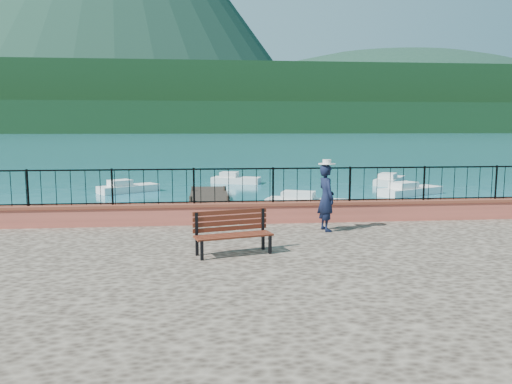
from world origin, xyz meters
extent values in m
plane|color=#19596B|center=(0.00, 0.00, 0.00)|extent=(2000.00, 2000.00, 0.00)
cube|color=#C75A47|center=(0.00, 3.70, 1.49)|extent=(28.00, 0.46, 0.58)
cube|color=black|center=(0.00, 3.70, 2.25)|extent=(27.00, 0.05, 0.95)
cube|color=#2D231C|center=(-2.00, 12.00, 0.15)|extent=(2.00, 16.00, 0.30)
cube|color=black|center=(0.00, 300.00, 9.00)|extent=(900.00, 60.00, 18.00)
cube|color=black|center=(0.00, 360.00, 22.00)|extent=(900.00, 120.00, 44.00)
ellipsoid|color=#142D23|center=(220.00, 560.00, 0.00)|extent=(448.00, 384.00, 180.00)
cube|color=black|center=(-1.61, 0.24, 1.41)|extent=(1.72, 0.91, 0.41)
cube|color=#632916|center=(-1.67, 0.49, 1.86)|extent=(1.61, 0.50, 0.50)
imported|color=black|center=(0.92, 2.46, 2.07)|extent=(0.52, 0.69, 1.73)
cylinder|color=silver|center=(0.92, 2.46, 2.99)|extent=(0.44, 0.44, 0.12)
cube|color=white|center=(-4.07, 9.14, 0.40)|extent=(4.22, 1.89, 0.80)
cube|color=silver|center=(2.89, 13.28, 0.40)|extent=(4.50, 2.88, 0.80)
cube|color=silver|center=(9.54, 17.27, 0.40)|extent=(4.26, 3.05, 0.80)
cube|color=silver|center=(-6.76, 20.10, 0.40)|extent=(3.63, 3.01, 0.80)
cube|color=silver|center=(-0.07, 24.16, 0.40)|extent=(3.52, 2.24, 0.80)
cube|color=silver|center=(10.39, 22.82, 0.40)|extent=(3.26, 4.00, 0.80)
camera|label=1|loc=(-2.18, -10.02, 3.89)|focal=35.00mm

